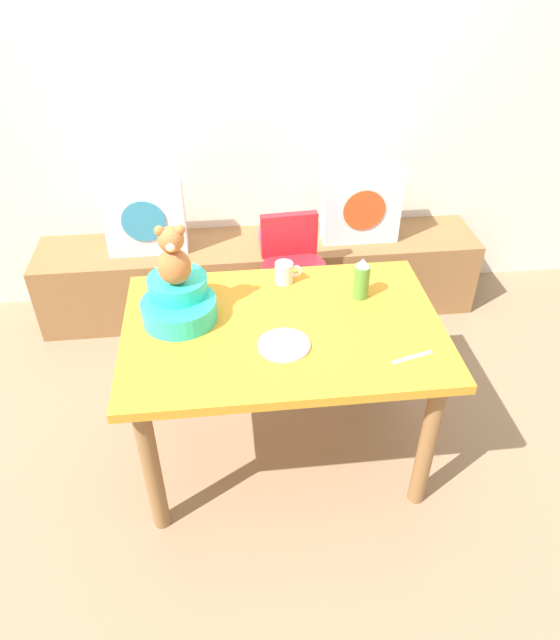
{
  "coord_description": "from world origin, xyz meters",
  "views": [
    {
      "loc": [
        -0.22,
        -1.82,
        2.14
      ],
      "look_at": [
        0.0,
        0.1,
        0.69
      ],
      "focal_mm": 32.46,
      "sensor_mm": 36.0,
      "label": 1
    }
  ],
  "objects_px": {
    "highchair": "(293,271)",
    "ketchup_bottle": "(361,279)",
    "pillow_floral_left": "(145,216)",
    "infant_seat_teal": "(179,302)",
    "pillow_floral_right": "(361,205)",
    "book_stack": "(276,237)",
    "coffee_mug": "(285,273)",
    "teddy_bear": "(173,257)",
    "dinner_plate_near": "(284,345)",
    "dining_table": "(283,346)"
  },
  "relations": [
    {
      "from": "book_stack",
      "to": "pillow_floral_left",
      "type": "bearing_deg",
      "value": -178.37
    },
    {
      "from": "pillow_floral_left",
      "to": "teddy_bear",
      "type": "relative_size",
      "value": 1.76
    },
    {
      "from": "highchair",
      "to": "ketchup_bottle",
      "type": "distance_m",
      "value": 0.69
    },
    {
      "from": "pillow_floral_left",
      "to": "book_stack",
      "type": "height_order",
      "value": "pillow_floral_left"
    },
    {
      "from": "infant_seat_teal",
      "to": "teddy_bear",
      "type": "xyz_separation_m",
      "value": [
        0.0,
        -0.0,
        0.21
      ]
    },
    {
      "from": "ketchup_bottle",
      "to": "pillow_floral_right",
      "type": "bearing_deg",
      "value": 76.46
    },
    {
      "from": "pillow_floral_left",
      "to": "dinner_plate_near",
      "type": "bearing_deg",
      "value": -64.09
    },
    {
      "from": "coffee_mug",
      "to": "highchair",
      "type": "bearing_deg",
      "value": 77.03
    },
    {
      "from": "highchair",
      "to": "dinner_plate_near",
      "type": "bearing_deg",
      "value": -99.99
    },
    {
      "from": "pillow_floral_right",
      "to": "ketchup_bottle",
      "type": "bearing_deg",
      "value": -103.54
    },
    {
      "from": "teddy_bear",
      "to": "dinner_plate_near",
      "type": "xyz_separation_m",
      "value": [
        0.4,
        -0.24,
        -0.27
      ]
    },
    {
      "from": "pillow_floral_left",
      "to": "pillow_floral_right",
      "type": "bearing_deg",
      "value": 0.0
    },
    {
      "from": "highchair",
      "to": "teddy_bear",
      "type": "xyz_separation_m",
      "value": [
        -0.55,
        -0.64,
        0.5
      ]
    },
    {
      "from": "pillow_floral_right",
      "to": "infant_seat_teal",
      "type": "distance_m",
      "value": 1.45
    },
    {
      "from": "pillow_floral_left",
      "to": "teddy_bear",
      "type": "bearing_deg",
      "value": -77.62
    },
    {
      "from": "infant_seat_teal",
      "to": "coffee_mug",
      "type": "relative_size",
      "value": 2.75
    },
    {
      "from": "teddy_bear",
      "to": "coffee_mug",
      "type": "height_order",
      "value": "teddy_bear"
    },
    {
      "from": "dinner_plate_near",
      "to": "infant_seat_teal",
      "type": "bearing_deg",
      "value": 148.78
    },
    {
      "from": "pillow_floral_right",
      "to": "book_stack",
      "type": "xyz_separation_m",
      "value": [
        -0.49,
        0.02,
        -0.19
      ]
    },
    {
      "from": "pillow_floral_left",
      "to": "dinner_plate_near",
      "type": "xyz_separation_m",
      "value": [
        0.63,
        -1.29,
        0.07
      ]
    },
    {
      "from": "infant_seat_teal",
      "to": "coffee_mug",
      "type": "xyz_separation_m",
      "value": [
        0.45,
        0.21,
        -0.02
      ]
    },
    {
      "from": "book_stack",
      "to": "dining_table",
      "type": "bearing_deg",
      "value": -94.8
    },
    {
      "from": "dining_table",
      "to": "pillow_floral_left",
      "type": "bearing_deg",
      "value": 118.87
    },
    {
      "from": "pillow_floral_right",
      "to": "coffee_mug",
      "type": "distance_m",
      "value": 1.01
    },
    {
      "from": "highchair",
      "to": "ketchup_bottle",
      "type": "height_order",
      "value": "ketchup_bottle"
    },
    {
      "from": "pillow_floral_right",
      "to": "dining_table",
      "type": "xyz_separation_m",
      "value": [
        -0.59,
        -1.16,
        -0.05
      ]
    },
    {
      "from": "pillow_floral_right",
      "to": "highchair",
      "type": "bearing_deg",
      "value": -136.98
    },
    {
      "from": "ketchup_bottle",
      "to": "dinner_plate_near",
      "type": "height_order",
      "value": "ketchup_bottle"
    },
    {
      "from": "teddy_bear",
      "to": "ketchup_bottle",
      "type": "distance_m",
      "value": 0.78
    },
    {
      "from": "dining_table",
      "to": "infant_seat_teal",
      "type": "bearing_deg",
      "value": 165.31
    },
    {
      "from": "ketchup_bottle",
      "to": "dining_table",
      "type": "bearing_deg",
      "value": -154.88
    },
    {
      "from": "dining_table",
      "to": "teddy_bear",
      "type": "relative_size",
      "value": 5.09
    },
    {
      "from": "ketchup_bottle",
      "to": "infant_seat_teal",
      "type": "bearing_deg",
      "value": -175.68
    },
    {
      "from": "pillow_floral_left",
      "to": "coffee_mug",
      "type": "relative_size",
      "value": 3.67
    },
    {
      "from": "highchair",
      "to": "dinner_plate_near",
      "type": "height_order",
      "value": "highchair"
    },
    {
      "from": "pillow_floral_right",
      "to": "highchair",
      "type": "distance_m",
      "value": 0.63
    },
    {
      "from": "highchair",
      "to": "teddy_bear",
      "type": "height_order",
      "value": "teddy_bear"
    },
    {
      "from": "book_stack",
      "to": "highchair",
      "type": "distance_m",
      "value": 0.44
    },
    {
      "from": "teddy_bear",
      "to": "pillow_floral_left",
      "type": "bearing_deg",
      "value": 102.38
    },
    {
      "from": "pillow_floral_left",
      "to": "ketchup_bottle",
      "type": "height_order",
      "value": "ketchup_bottle"
    },
    {
      "from": "ketchup_bottle",
      "to": "coffee_mug",
      "type": "xyz_separation_m",
      "value": [
        -0.31,
        0.15,
        -0.04
      ]
    },
    {
      "from": "highchair",
      "to": "coffee_mug",
      "type": "relative_size",
      "value": 6.58
    },
    {
      "from": "pillow_floral_right",
      "to": "ketchup_bottle",
      "type": "relative_size",
      "value": 2.38
    },
    {
      "from": "book_stack",
      "to": "coffee_mug",
      "type": "bearing_deg",
      "value": -93.6
    },
    {
      "from": "book_stack",
      "to": "infant_seat_teal",
      "type": "relative_size",
      "value": 0.61
    },
    {
      "from": "pillow_floral_right",
      "to": "book_stack",
      "type": "distance_m",
      "value": 0.53
    },
    {
      "from": "pillow_floral_right",
      "to": "dinner_plate_near",
      "type": "bearing_deg",
      "value": -114.92
    },
    {
      "from": "book_stack",
      "to": "ketchup_bottle",
      "type": "bearing_deg",
      "value": -76.12
    },
    {
      "from": "dinner_plate_near",
      "to": "teddy_bear",
      "type": "bearing_deg",
      "value": 148.84
    },
    {
      "from": "pillow_floral_left",
      "to": "infant_seat_teal",
      "type": "height_order",
      "value": "same"
    }
  ]
}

